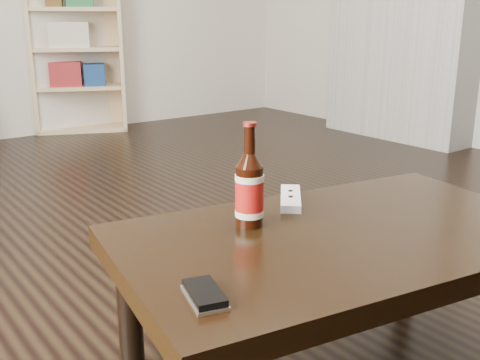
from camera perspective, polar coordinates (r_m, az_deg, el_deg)
floor at (r=2.26m, az=2.14°, el=-8.22°), size 5.00×6.00×0.01m
bookshelf at (r=4.93m, az=-16.32°, el=13.00°), size 0.80×0.60×1.35m
coffee_table at (r=1.45m, az=10.16°, el=-7.12°), size 1.21×0.83×0.42m
beer_bottle at (r=1.41m, az=0.97°, el=-1.05°), size 0.10×0.10×0.27m
phone at (r=1.09m, az=-3.63°, el=-11.56°), size 0.09×0.13×0.02m
remote at (r=1.62m, az=5.15°, el=-1.86°), size 0.18×0.19×0.03m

